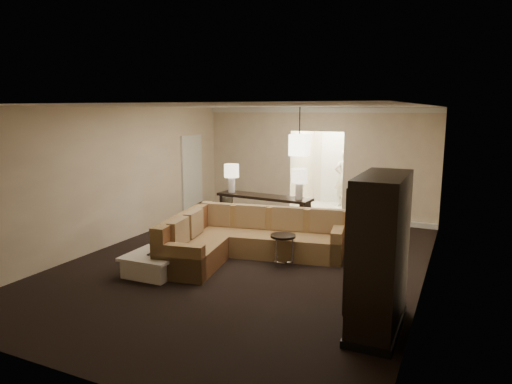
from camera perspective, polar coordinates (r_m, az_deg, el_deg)
The scene contains 19 objects.
ground at distance 8.40m, azimuth -1.06°, elevation -8.78°, with size 8.00×8.00×0.00m, color black.
wall_back at distance 11.75m, azimuth 7.53°, elevation 3.62°, with size 6.00×0.04×2.80m, color beige.
wall_front at distance 4.88m, azimuth -22.32°, elevation -6.48°, with size 6.00×0.04×2.80m, color beige.
wall_left at distance 9.74m, azimuth -17.16°, elevation 1.89°, with size 0.04×8.00×2.80m, color beige.
wall_right at distance 7.28m, azimuth 20.65°, elevation -1.03°, with size 0.04×8.00×2.80m, color beige.
ceiling at distance 7.95m, azimuth -1.12°, elevation 10.68°, with size 6.00×8.00×0.02m, color white.
crown_molding at distance 11.62m, azimuth 7.61°, elevation 10.12°, with size 6.00×0.10×0.12m, color white.
baseboard at distance 11.93m, azimuth 7.30°, elevation -2.81°, with size 6.00×0.10×0.12m, color white.
side_door at distance 11.97m, azimuth -7.99°, elevation 2.04°, with size 0.05×0.90×2.10m, color white.
foyer at distance 13.04m, azimuth 9.30°, elevation 3.78°, with size 1.44×2.02×2.80m.
sectional_sofa at distance 8.58m, azimuth -1.66°, elevation -5.92°, with size 3.08×2.75×0.89m.
coffee_table at distance 7.97m, azimuth -12.57°, elevation -8.73°, with size 0.91×0.91×0.37m.
console_table at distance 10.24m, azimuth 1.00°, elevation -2.33°, with size 2.24×0.67×0.85m.
armoire at distance 5.89m, azimuth 15.11°, elevation -7.84°, with size 0.59×1.37×1.98m.
drink_table at distance 8.15m, azimuth 3.39°, elevation -6.45°, with size 0.45×0.45×0.56m.
table_lamp_left at distance 10.53m, azimuth -3.08°, elevation 2.32°, with size 0.34×0.34×0.65m.
table_lamp_right at distance 9.73m, azimuth 5.44°, elevation 1.63°, with size 0.34×0.34×0.65m.
pendant_light at distance 10.47m, azimuth 5.44°, elevation 5.89°, with size 0.38×0.38×1.09m.
person at distance 13.24m, azimuth 11.05°, elevation 2.11°, with size 0.66×0.44×1.81m, color #EAE5C6.
Camera 1 is at (3.49, -7.14, 2.74)m, focal length 32.00 mm.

